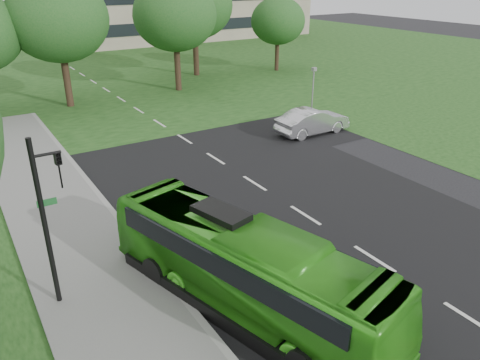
{
  "coord_description": "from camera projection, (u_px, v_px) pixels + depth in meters",
  "views": [
    {
      "loc": [
        -12.06,
        -11.74,
        9.8
      ],
      "look_at": [
        -2.3,
        3.73,
        1.6
      ],
      "focal_mm": 35.0,
      "sensor_mm": 36.0,
      "label": 1
    }
  ],
  "objects": [
    {
      "name": "sedan",
      "position": [
        313.0,
        121.0,
        30.5
      ],
      "size": [
        5.06,
        1.79,
        1.66
      ],
      "primitive_type": "imported",
      "rotation": [
        0.0,
        0.0,
        1.58
      ],
      "color": "silver",
      "rests_on": "ground"
    },
    {
      "name": "ground",
      "position": [
        337.0,
        235.0,
        18.94
      ],
      "size": [
        160.0,
        160.0,
        0.0
      ],
      "primitive_type": "plane",
      "color": "black",
      "rests_on": "ground"
    },
    {
      "name": "bus",
      "position": [
        245.0,
        268.0,
        14.39
      ],
      "size": [
        5.03,
        10.63,
        2.89
      ],
      "primitive_type": "imported",
      "rotation": [
        0.0,
        0.0,
        0.26
      ],
      "color": "green",
      "rests_on": "ground"
    },
    {
      "name": "street_surfaces",
      "position": [
        131.0,
        108.0,
        36.3
      ],
      "size": [
        120.0,
        120.0,
        0.15
      ],
      "color": "black",
      "rests_on": "ground"
    },
    {
      "name": "tree_park_c",
      "position": [
        175.0,
        15.0,
        39.44
      ],
      "size": [
        7.08,
        7.08,
        9.41
      ],
      "color": "black",
      "rests_on": "ground"
    },
    {
      "name": "camera_pole",
      "position": [
        313.0,
        86.0,
        33.25
      ],
      "size": [
        0.37,
        0.35,
        3.62
      ],
      "rotation": [
        0.0,
        0.0,
        0.37
      ],
      "color": "gray",
      "rests_on": "ground"
    },
    {
      "name": "traffic_light",
      "position": [
        49.0,
        211.0,
        13.8
      ],
      "size": [
        0.9,
        0.26,
        5.63
      ],
      "rotation": [
        0.0,
        0.0,
        0.2
      ],
      "color": "black",
      "rests_on": "ground"
    },
    {
      "name": "tree_park_b",
      "position": [
        58.0,
        19.0,
        34.39
      ],
      "size": [
        7.42,
        7.42,
        9.73
      ],
      "color": "black",
      "rests_on": "ground"
    },
    {
      "name": "tree_park_e",
      "position": [
        278.0,
        21.0,
        48.27
      ],
      "size": [
        5.6,
        5.6,
        7.46
      ],
      "color": "black",
      "rests_on": "ground"
    },
    {
      "name": "tree_park_d",
      "position": [
        194.0,
        6.0,
        45.34
      ],
      "size": [
        7.5,
        7.5,
        9.92
      ],
      "color": "black",
      "rests_on": "ground"
    }
  ]
}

